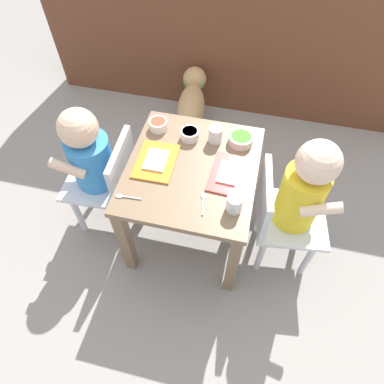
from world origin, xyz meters
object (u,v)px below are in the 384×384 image
Objects in this scene: cereal_bowl_left_side at (190,134)px; food_tray_right at (228,174)px; water_cup_right at (234,204)px; veggie_bowl_near at (158,125)px; spoon_by_left_tray at (203,201)px; water_cup_left at (215,135)px; veggie_bowl_far at (241,139)px; dog at (192,103)px; spoon_by_right_tray at (126,197)px; seated_child_right at (299,195)px; food_tray_left at (156,161)px; dining_table at (192,181)px; seated_child_left at (93,159)px.

food_tray_right is at bearing -40.08° from cereal_bowl_left_side.
veggie_bowl_near is at bearing 138.29° from water_cup_right.
cereal_bowl_left_side is at bearing 111.90° from spoon_by_left_tray.
water_cup_right reaches higher than cereal_bowl_left_side.
veggie_bowl_far is (0.10, 0.01, -0.01)m from water_cup_left.
dog is 4.87× the size of spoon_by_right_tray.
veggie_bowl_far is at bearing 141.98° from seated_child_right.
spoon_by_left_tray is (0.26, -0.33, -0.02)m from veggie_bowl_near.
cereal_bowl_left_side reaches higher than food_tray_right.
food_tray_right is 2.71× the size of cereal_bowl_left_side.
cereal_bowl_left_side reaches higher than food_tray_left.
dining_table is 5.61× the size of spoon_by_right_tray.
water_cup_right reaches higher than spoon_by_right_tray.
spoon_by_left_tray is (0.02, -0.31, -0.03)m from water_cup_left.
spoon_by_left_tray is at bearing -159.35° from seated_child_right.
dining_table is at bearing -133.15° from veggie_bowl_far.
veggie_bowl_near is at bearing 169.81° from cereal_bowl_left_side.
seated_child_right is 1.46× the size of dog.
seated_child_left is 0.83m from seated_child_right.
spoon_by_right_tray is (-0.01, -0.37, -0.02)m from veggie_bowl_near.
food_tray_left is at bearing 73.05° from spoon_by_right_tray.
seated_child_left is 1.39× the size of dog.
spoon_by_right_tray is (-0.39, -0.04, -0.03)m from water_cup_right.
food_tray_left is 0.36m from water_cup_right.
dog is (0.25, 0.70, -0.22)m from seated_child_left.
seated_child_right reaches higher than dining_table.
dining_table is 0.83× the size of seated_child_left.
seated_child_right is 9.31× the size of cereal_bowl_left_side.
dining_table is at bearing 177.61° from food_tray_right.
seated_child_right is 0.64m from veggie_bowl_near.
dining_table is at bearing 116.96° from spoon_by_left_tray.
seated_child_left reaches higher than food_tray_left.
food_tray_left is 2.04× the size of veggie_bowl_far.
seated_child_right is at bearing -0.44° from seated_child_left.
seated_child_left is at bearing 166.91° from water_cup_right.
seated_child_left is at bearing 164.75° from spoon_by_left_tray.
veggie_bowl_far is 1.29× the size of veggie_bowl_near.
veggie_bowl_far is at bearing 83.65° from food_tray_right.
dog is 7.00× the size of water_cup_left.
food_tray_right is 0.18m from veggie_bowl_far.
water_cup_left reaches higher than spoon_by_left_tray.
food_tray_right is 0.16m from spoon_by_left_tray.
dog is 0.74m from food_tray_left.
dog is 4.80× the size of veggie_bowl_far.
water_cup_left is (0.06, 0.16, 0.12)m from dining_table.
food_tray_left is (-0.14, -0.01, 0.09)m from dining_table.
food_tray_right is at bearing -63.49° from water_cup_left.
water_cup_right is at bearing -68.02° from water_cup_left.
seated_child_right is 3.44× the size of food_tray_left.
food_tray_right reaches higher than dog.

